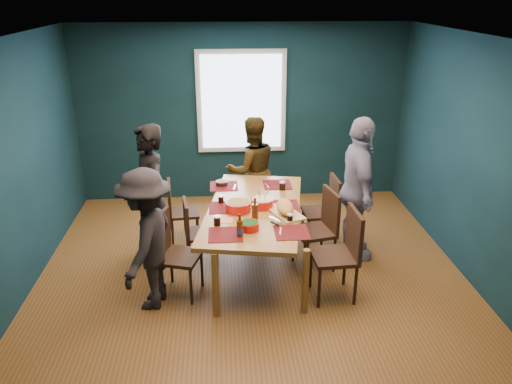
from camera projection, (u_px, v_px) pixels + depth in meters
room at (250, 160)px, 5.58m from camera, size 5.01×5.01×2.71m
dining_table at (254, 213)px, 5.82m from camera, size 1.38×2.23×0.79m
chair_left_far at (177, 207)px, 6.51m from camera, size 0.42×0.42×0.85m
chair_left_mid at (194, 228)px, 5.97m from camera, size 0.43×0.43×0.84m
chair_left_near at (171, 248)px, 5.38m from camera, size 0.53×0.53×0.94m
chair_right_far at (327, 206)px, 6.45m from camera, size 0.44×0.44×0.92m
chair_right_mid at (322, 223)px, 5.91m from camera, size 0.52×0.52×0.97m
chair_right_near at (343, 248)px, 5.30m from camera, size 0.48×0.48×1.02m
person_far_left at (150, 198)px, 5.82m from camera, size 0.64×0.75×1.76m
person_back at (252, 170)px, 7.03m from camera, size 0.86×0.74×1.53m
person_right at (358, 190)px, 6.01m from camera, size 0.47×1.06×1.79m
person_near_left at (147, 240)px, 5.10m from camera, size 0.77×1.09×1.53m
bowl_salad at (238, 206)px, 5.66m from camera, size 0.28×0.28×0.12m
bowl_dumpling at (262, 202)px, 5.77m from camera, size 0.26×0.26×0.24m
bowl_herbs at (249, 225)px, 5.23m from camera, size 0.21×0.21×0.09m
cutting_board at (285, 208)px, 5.60m from camera, size 0.44×0.66×0.14m
small_bowl at (222, 183)px, 6.41m from camera, size 0.15×0.15×0.06m
beer_bottle_a at (240, 229)px, 5.07m from camera, size 0.07×0.07×0.25m
beer_bottle_b at (255, 212)px, 5.41m from camera, size 0.07×0.07×0.28m
cola_glass_a at (217, 220)px, 5.33m from camera, size 0.08×0.08×0.11m
cola_glass_b at (290, 218)px, 5.40m from camera, size 0.07×0.07×0.09m
cola_glass_c at (282, 185)px, 6.26m from camera, size 0.08×0.08×0.11m
cola_glass_d at (221, 199)px, 5.88m from camera, size 0.07×0.07×0.09m
napkin_a at (284, 204)px, 5.87m from camera, size 0.20×0.20×0.00m
napkin_b at (226, 220)px, 5.46m from camera, size 0.17×0.17×0.00m
napkin_c at (290, 236)px, 5.11m from camera, size 0.21×0.21×0.00m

